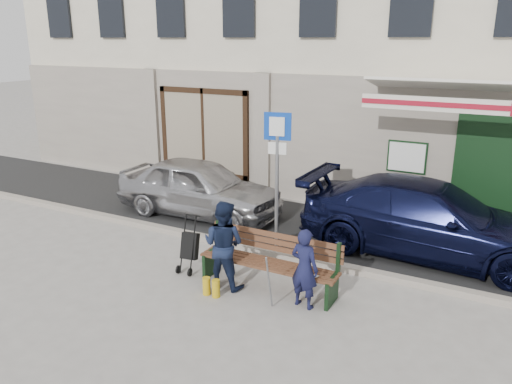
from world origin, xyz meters
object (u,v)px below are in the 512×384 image
Objects in this scene: car_navy at (429,219)px; parking_sign at (277,161)px; man at (304,268)px; woman at (224,245)px; stroller at (190,247)px; bench at (266,262)px; car_silver at (199,187)px.

car_navy is 3.14m from parking_sign.
woman is (-1.45, 0.00, 0.11)m from man.
stroller is at bearing -137.49° from parking_sign.
bench is at bearing -8.71° from man.
car_navy is 4.57m from stroller.
parking_sign is 2.41m from man.
stroller is (-2.30, 0.22, -0.19)m from man.
car_silver is 1.66× the size of bench.
parking_sign is 2.13× the size of man.
car_navy is 3.81× the size of man.
bench is 1.86× the size of man.
car_navy is 2.05× the size of bench.
car_silver is 3.03m from parking_sign.
car_navy is 4.80× the size of stroller.
woman is at bearing 138.47° from car_navy.
car_navy reaches higher than car_silver.
parking_sign is at bearing -97.63° from woman.
bench is 0.77m from woman.
car_navy is 4.08m from woman.
car_silver is 3.95m from bench.
stroller is (-0.85, 0.22, -0.30)m from woman.
stroller reaches higher than bench.
stroller is (-1.50, -0.06, -0.00)m from bench.
car_silver is at bearing -51.21° from woman.
bench is at bearing -158.64° from woman.
car_navy is (5.17, 0.16, 0.04)m from car_silver.
woman is at bearing -157.21° from bench.
stroller is (-3.64, -2.75, -0.26)m from car_navy.
parking_sign is 1.82× the size of woman.
car_silver is at bearing 112.77° from stroller.
woman is (-0.18, -1.66, -1.09)m from parking_sign.
parking_sign reaches higher than man.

